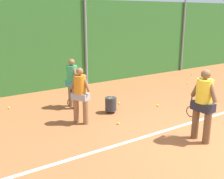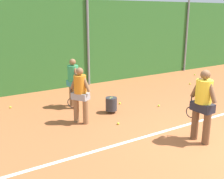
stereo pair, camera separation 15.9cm
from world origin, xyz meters
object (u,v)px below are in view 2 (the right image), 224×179
Objects in this scene: player_backcourt_far at (73,80)px; tennis_ball_8 at (159,106)px; tennis_ball_2 at (120,103)px; tennis_ball_6 at (10,107)px; ball_hopper at (111,104)px; player_midcourt at (80,93)px; player_foreground_near at (203,102)px; tennis_ball_5 at (207,103)px; tennis_ball_4 at (190,84)px; tennis_ball_3 at (118,124)px; tennis_ball_1 at (195,75)px.

player_backcourt_far is 2.99m from tennis_ball_8.
tennis_ball_6 is at bearing 154.87° from tennis_ball_2.
player_backcourt_far is at bearing 125.25° from ball_hopper.
player_midcourt is 24.52× the size of tennis_ball_8.
player_foreground_near is 3.27m from tennis_ball_5.
tennis_ball_5 is (-1.50, -2.20, 0.00)m from tennis_ball_4.
tennis_ball_4 and tennis_ball_8 have the same top height.
tennis_ball_4 is at bearing 8.90° from tennis_ball_2.
player_midcourt is 2.92m from tennis_ball_6.
tennis_ball_3 is 1.00× the size of tennis_ball_6.
tennis_ball_4 is (4.82, 1.21, -0.26)m from ball_hopper.
ball_hopper is 7.78× the size of tennis_ball_4.
ball_hopper reaches higher than tennis_ball_6.
tennis_ball_1 is 1.00× the size of tennis_ball_2.
player_foreground_near is 27.23× the size of tennis_ball_8.
tennis_ball_1 is at bearing 20.48° from ball_hopper.
tennis_ball_2 is 4.18m from tennis_ball_4.
tennis_ball_1 and tennis_ball_8 have the same top height.
tennis_ball_5 is at bearing -124.36° from tennis_ball_4.
tennis_ball_6 is at bearing 0.39° from player_midcourt.
tennis_ball_3 is 1.00× the size of tennis_ball_5.
tennis_ball_8 is at bearing -42.62° from tennis_ball_2.
tennis_ball_6 is (-2.64, 2.12, -0.26)m from ball_hopper.
tennis_ball_3 is at bearing -52.95° from tennis_ball_6.
tennis_ball_2 is 3.05m from tennis_ball_5.
tennis_ball_8 is (-3.14, -1.55, 0.00)m from tennis_ball_4.
player_midcourt is 2.98m from tennis_ball_8.
ball_hopper is (-0.81, 2.85, -0.72)m from player_foreground_near.
tennis_ball_4 and tennis_ball_6 have the same top height.
player_backcourt_far is at bearing 102.33° from tennis_ball_3.
tennis_ball_3 is at bearing 178.99° from tennis_ball_5.
player_foreground_near is 27.23× the size of tennis_ball_2.
tennis_ball_2 is 1.34m from tennis_ball_8.
tennis_ball_5 is 1.00× the size of tennis_ball_8.
player_backcourt_far is 24.84× the size of tennis_ball_8.
player_foreground_near is 3.50× the size of ball_hopper.
tennis_ball_2 is (-0.12, 3.41, -0.97)m from player_foreground_near.
ball_hopper is at bearing -38.79° from tennis_ball_6.
tennis_ball_5 is at bearing -30.63° from tennis_ball_2.
player_midcourt reaches higher than tennis_ball_3.
tennis_ball_2 is 3.68m from tennis_ball_6.
player_midcourt is 8.11m from tennis_ball_1.
tennis_ball_4 is 3.51m from tennis_ball_8.
player_foreground_near is 1.10× the size of player_backcourt_far.
player_backcourt_far is 24.84× the size of tennis_ball_6.
tennis_ball_2 is at bearing 137.38° from tennis_ball_8.
tennis_ball_4 is at bearing 55.64° from tennis_ball_5.
ball_hopper is 3.40m from tennis_ball_6.
tennis_ball_4 and tennis_ball_5 have the same top height.
tennis_ball_1 is at bearing 26.19° from tennis_ball_3.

